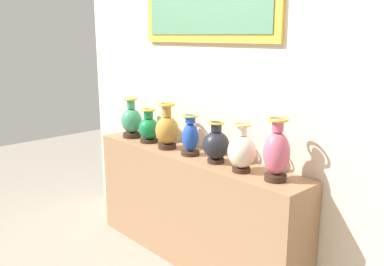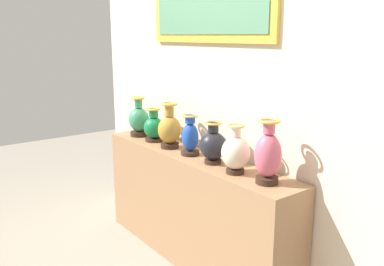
# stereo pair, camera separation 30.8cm
# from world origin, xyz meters

# --- Properties ---
(ground_plane) EXTENTS (9.30, 9.30, 0.00)m
(ground_plane) POSITION_xyz_m (0.00, 0.00, 0.00)
(ground_plane) COLOR gray
(display_shelf) EXTENTS (1.99, 0.35, 0.88)m
(display_shelf) POSITION_xyz_m (0.00, 0.00, 0.44)
(display_shelf) COLOR #99704C
(display_shelf) RESTS_ON ground_plane
(back_wall) EXTENTS (3.30, 0.14, 2.63)m
(back_wall) POSITION_xyz_m (-0.00, 0.23, 1.34)
(back_wall) COLOR beige
(back_wall) RESTS_ON ground_plane
(vase_jade) EXTENTS (0.18, 0.18, 0.35)m
(vase_jade) POSITION_xyz_m (-0.76, -0.02, 1.03)
(vase_jade) COLOR #382319
(vase_jade) RESTS_ON display_shelf
(vase_emerald) EXTENTS (0.17, 0.17, 0.29)m
(vase_emerald) POSITION_xyz_m (-0.52, -0.01, 1.00)
(vase_emerald) COLOR #382319
(vase_emerald) RESTS_ON display_shelf
(vase_ochre) EXTENTS (0.19, 0.19, 0.37)m
(vase_ochre) POSITION_xyz_m (-0.26, -0.03, 1.03)
(vase_ochre) COLOR #382319
(vase_ochre) RESTS_ON display_shelf
(vase_sapphire) EXTENTS (0.14, 0.14, 0.31)m
(vase_sapphire) POSITION_xyz_m (-0.00, -0.02, 1.02)
(vase_sapphire) COLOR #382319
(vase_sapphire) RESTS_ON display_shelf
(vase_onyx) EXTENTS (0.19, 0.19, 0.30)m
(vase_onyx) POSITION_xyz_m (0.27, -0.02, 1.01)
(vase_onyx) COLOR #382319
(vase_onyx) RESTS_ON display_shelf
(vase_ivory) EXTENTS (0.19, 0.19, 0.32)m
(vase_ivory) POSITION_xyz_m (0.52, -0.04, 1.02)
(vase_ivory) COLOR #382319
(vase_ivory) RESTS_ON display_shelf
(vase_rose) EXTENTS (0.16, 0.16, 0.40)m
(vase_rose) POSITION_xyz_m (0.78, -0.01, 1.06)
(vase_rose) COLOR #382319
(vase_rose) RESTS_ON display_shelf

